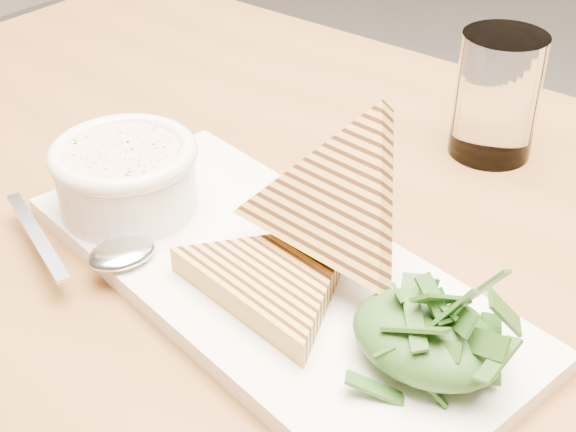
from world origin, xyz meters
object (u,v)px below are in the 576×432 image
Objects in this scene: table_top at (306,293)px; glass_near at (497,96)px; platter at (271,276)px; soup_bowl at (127,184)px.

table_top is 0.26m from glass_near.
glass_near reaches higher than table_top.
table_top is 10.75× the size of glass_near.
soup_bowl reaches higher than platter.
platter is 3.46× the size of glass_near.
soup_bowl is (-0.14, -0.01, 0.03)m from platter.
glass_near is (0.03, 0.28, 0.05)m from platter.
soup_bowl is at bearing -175.45° from platter.
soup_bowl is at bearing -120.61° from glass_near.
platter is (-0.01, -0.03, 0.03)m from table_top.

